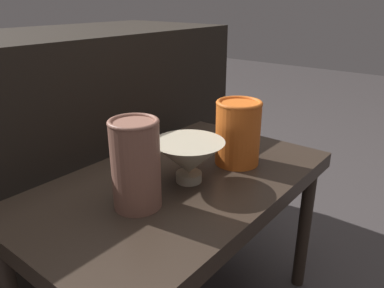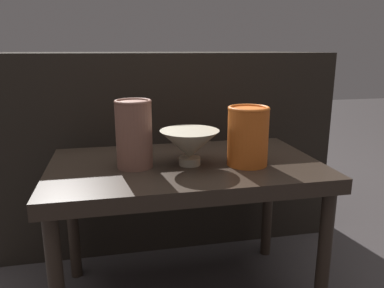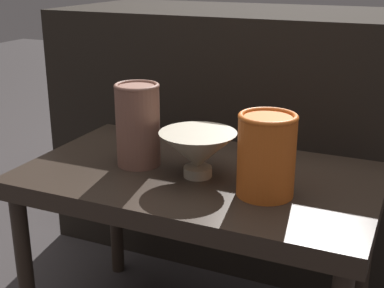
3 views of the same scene
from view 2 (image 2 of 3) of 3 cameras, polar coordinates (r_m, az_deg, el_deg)
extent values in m
cube|color=#2D231C|center=(1.05, -1.01, -3.84)|extent=(0.75, 0.44, 0.04)
cylinder|color=#2D231C|center=(1.10, 19.41, -16.27)|extent=(0.04, 0.04, 0.39)
cylinder|color=#2D231C|center=(1.30, -17.73, -11.20)|extent=(0.04, 0.04, 0.39)
cylinder|color=#2D231C|center=(1.40, 11.45, -8.98)|extent=(0.04, 0.04, 0.39)
cube|color=black|center=(1.58, -4.74, 0.46)|extent=(1.25, 0.50, 0.73)
cylinder|color=#B2A88E|center=(1.02, -0.36, -2.61)|extent=(0.06, 0.06, 0.02)
cone|color=#B2A88E|center=(1.01, -0.37, 0.00)|extent=(0.16, 0.16, 0.08)
cylinder|color=brown|center=(1.00, -8.81, 1.38)|extent=(0.10, 0.10, 0.18)
torus|color=brown|center=(0.98, -9.01, 6.40)|extent=(0.10, 0.10, 0.01)
cylinder|color=orange|center=(1.02, 8.50, 1.06)|extent=(0.11, 0.11, 0.16)
torus|color=orange|center=(1.00, 8.67, 5.37)|extent=(0.11, 0.11, 0.01)
camera|label=1|loc=(0.63, -53.96, 16.27)|focal=35.00mm
camera|label=3|loc=(0.62, 79.99, 13.55)|focal=50.00mm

